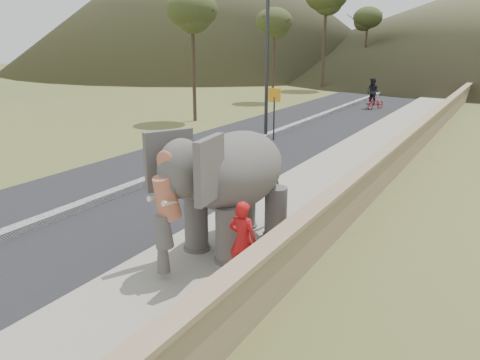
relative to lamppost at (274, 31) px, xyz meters
The scene contains 9 objects.
ground 13.33m from the lamppost, 67.78° to the right, with size 160.00×160.00×0.00m, color olive.
road 5.09m from the lamppost, 101.80° to the right, with size 7.00×120.00×0.03m, color black.
median 5.00m from the lamppost, 101.80° to the right, with size 0.35×120.00×0.22m, color black.
walkway 6.87m from the lamppost, 17.53° to the right, with size 3.00×120.00×0.15m, color #9E9687.
parapet 7.82m from the lamppost, 13.15° to the right, with size 0.30×120.00×1.10m, color tan.
lamppost is the anchor object (origin of this frame).
signboard 3.24m from the lamppost, 42.05° to the right, with size 0.60×0.08×2.40m.
elephant_and_man 12.53m from the lamppost, 67.01° to the right, with size 2.45×3.91×2.65m.
motorcyclist 12.97m from the lamppost, 83.21° to the left, with size 1.35×1.71×2.06m.
Camera 1 is at (4.92, -7.88, 4.53)m, focal length 35.00 mm.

